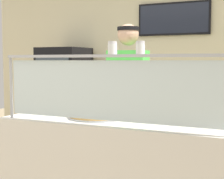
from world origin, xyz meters
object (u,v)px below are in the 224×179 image
(pizza_tray, at_px, (97,115))
(drink_fridge, at_px, (65,103))
(pizza_server, at_px, (95,113))
(worker_figure, at_px, (128,100))
(pepper_flake_shaker, at_px, (140,48))
(parmesan_shaker, at_px, (112,49))

(pizza_tray, height_order, drink_fridge, drink_fridge)
(pizza_server, height_order, drink_fridge, drink_fridge)
(worker_figure, bearing_deg, drink_fridge, 143.52)
(worker_figure, relative_size, drink_fridge, 1.11)
(pepper_flake_shaker, distance_m, worker_figure, 1.24)
(pepper_flake_shaker, xyz_separation_m, worker_figure, (-0.49, 1.03, -0.48))
(pepper_flake_shaker, relative_size, worker_figure, 0.05)
(parmesan_shaker, bearing_deg, pizza_tray, 132.28)
(parmesan_shaker, distance_m, pepper_flake_shaker, 0.20)
(pizza_tray, bearing_deg, pizza_server, -111.76)
(parmesan_shaker, xyz_separation_m, drink_fridge, (-1.69, 2.06, -0.69))
(parmesan_shaker, xyz_separation_m, pepper_flake_shaker, (0.20, 0.00, -0.00))
(pizza_server, height_order, pepper_flake_shaker, pepper_flake_shaker)
(parmesan_shaker, bearing_deg, pepper_flake_shaker, 0.00)
(pizza_tray, bearing_deg, worker_figure, 92.48)
(pizza_tray, distance_m, worker_figure, 0.74)
(drink_fridge, bearing_deg, pizza_server, -51.63)
(pizza_tray, height_order, worker_figure, worker_figure)
(worker_figure, xyz_separation_m, drink_fridge, (-1.39, 1.03, -0.21))
(worker_figure, distance_m, drink_fridge, 1.75)
(pizza_server, xyz_separation_m, worker_figure, (-0.02, 0.76, 0.02))
(worker_figure, height_order, drink_fridge, worker_figure)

